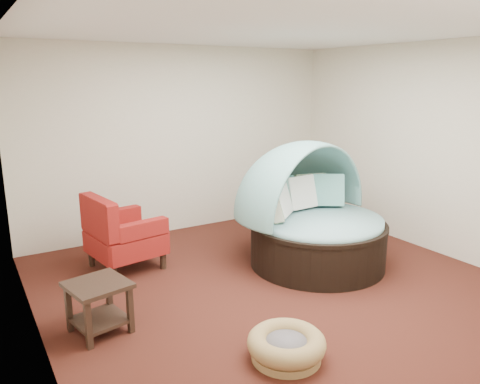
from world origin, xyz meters
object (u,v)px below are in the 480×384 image
canopy_daybed (312,208)px  red_armchair (121,235)px  side_table (99,300)px  pet_basket (286,346)px

canopy_daybed → red_armchair: 2.40m
canopy_daybed → side_table: size_ratio=3.44×
side_table → red_armchair: bearing=64.9°
pet_basket → red_armchair: (-0.59, 2.63, 0.32)m
side_table → pet_basket: bearing=-45.7°
canopy_daybed → side_table: (-2.79, -0.32, -0.41)m
red_armchair → side_table: red_armchair is taller
canopy_daybed → side_table: 2.84m
pet_basket → side_table: size_ratio=1.38×
red_armchair → side_table: 1.52m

